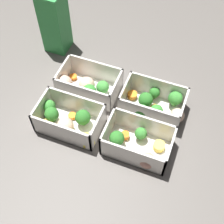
{
  "coord_description": "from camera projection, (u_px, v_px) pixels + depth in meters",
  "views": [
    {
      "loc": [
        0.16,
        -0.42,
        0.68
      ],
      "look_at": [
        0.0,
        0.0,
        0.02
      ],
      "focal_mm": 50.0,
      "sensor_mm": 36.0,
      "label": 1
    }
  ],
  "objects": [
    {
      "name": "juice_carton",
      "position": [
        55.0,
        22.0,
        0.89
      ],
      "size": [
        0.07,
        0.07,
        0.2
      ],
      "color": "green",
      "rests_on": "ground_plane"
    },
    {
      "name": "container_far_left",
      "position": [
        84.0,
        85.0,
        0.84
      ],
      "size": [
        0.17,
        0.1,
        0.07
      ],
      "color": "silver",
      "rests_on": "ground_plane"
    },
    {
      "name": "container_near_left",
      "position": [
        67.0,
        120.0,
        0.78
      ],
      "size": [
        0.16,
        0.1,
        0.07
      ],
      "color": "silver",
      "rests_on": "ground_plane"
    },
    {
      "name": "container_far_right",
      "position": [
        155.0,
        104.0,
        0.81
      ],
      "size": [
        0.17,
        0.11,
        0.07
      ],
      "color": "silver",
      "rests_on": "ground_plane"
    },
    {
      "name": "ground_plane",
      "position": [
        112.0,
        117.0,
        0.81
      ],
      "size": [
        4.0,
        4.0,
        0.0
      ],
      "primitive_type": "plane",
      "color": "#56514C"
    },
    {
      "name": "container_near_right",
      "position": [
        137.0,
        144.0,
        0.74
      ],
      "size": [
        0.16,
        0.11,
        0.07
      ],
      "color": "silver",
      "rests_on": "ground_plane"
    }
  ]
}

